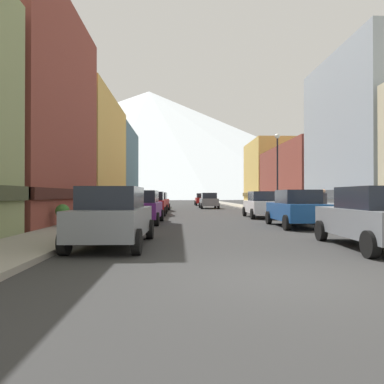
# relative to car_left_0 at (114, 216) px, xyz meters

# --- Properties ---
(ground_plane) EXTENTS (400.00, 400.00, 0.00)m
(ground_plane) POSITION_rel_car_left_0_xyz_m (3.80, -4.25, -0.90)
(ground_plane) COLOR #303030
(sidewalk_left) EXTENTS (2.50, 100.00, 0.15)m
(sidewalk_left) POSITION_rel_car_left_0_xyz_m (-2.45, 30.75, -0.82)
(sidewalk_left) COLOR gray
(sidewalk_left) RESTS_ON ground
(sidewalk_right) EXTENTS (2.50, 100.00, 0.15)m
(sidewalk_right) POSITION_rel_car_left_0_xyz_m (10.05, 30.75, -0.82)
(sidewalk_right) COLOR gray
(sidewalk_right) RESTS_ON ground
(storefront_left_1) EXTENTS (7.17, 10.76, 11.74)m
(storefront_left_1) POSITION_rel_car_left_0_xyz_m (-7.13, 8.37, 4.79)
(storefront_left_1) COLOR brown
(storefront_left_1) RESTS_ON ground
(storefront_left_2) EXTENTS (9.08, 13.19, 10.13)m
(storefront_left_2) POSITION_rel_car_left_0_xyz_m (-8.09, 20.73, 4.00)
(storefront_left_2) COLOR #D8B259
(storefront_left_2) RESTS_ON ground
(storefront_left_3) EXTENTS (7.13, 11.63, 9.74)m
(storefront_left_3) POSITION_rel_car_left_0_xyz_m (-7.12, 33.18, 3.81)
(storefront_left_3) COLOR slate
(storefront_left_3) RESTS_ON ground
(storefront_right_2) EXTENTS (8.09, 13.83, 6.20)m
(storefront_right_2) POSITION_rel_car_left_0_xyz_m (15.20, 22.50, 2.08)
(storefront_right_2) COLOR brown
(storefront_right_2) RESTS_ON ground
(storefront_right_3) EXTENTS (9.98, 9.39, 8.49)m
(storefront_right_3) POSITION_rel_car_left_0_xyz_m (16.14, 34.66, 3.19)
(storefront_right_3) COLOR #D8B259
(storefront_right_3) RESTS_ON ground
(car_left_0) EXTENTS (2.14, 4.44, 1.78)m
(car_left_0) POSITION_rel_car_left_0_xyz_m (0.00, 0.00, 0.00)
(car_left_0) COLOR slate
(car_left_0) RESTS_ON ground
(car_left_1) EXTENTS (2.16, 4.45, 1.78)m
(car_left_1) POSITION_rel_car_left_0_xyz_m (-0.00, 8.39, 0.00)
(car_left_1) COLOR #591E72
(car_left_1) RESTS_ON ground
(car_left_2) EXTENTS (2.06, 4.40, 1.78)m
(car_left_2) POSITION_rel_car_left_0_xyz_m (0.00, 16.13, 0.00)
(car_left_2) COLOR #9E1111
(car_left_2) RESTS_ON ground
(car_left_3) EXTENTS (2.20, 4.46, 1.78)m
(car_left_3) POSITION_rel_car_left_0_xyz_m (-0.00, 22.92, 0.00)
(car_left_3) COLOR #9E1111
(car_left_3) RESTS_ON ground
(car_right_0) EXTENTS (2.24, 4.48, 1.78)m
(car_right_0) POSITION_rel_car_left_0_xyz_m (7.60, -0.74, 0.00)
(car_right_0) COLOR slate
(car_right_0) RESTS_ON ground
(car_right_1) EXTENTS (2.14, 4.44, 1.78)m
(car_right_1) POSITION_rel_car_left_0_xyz_m (7.60, 5.99, 0.00)
(car_right_1) COLOR #19478C
(car_right_1) RESTS_ON ground
(car_right_2) EXTENTS (2.19, 4.46, 1.78)m
(car_right_2) POSITION_rel_car_left_0_xyz_m (7.60, 12.89, 0.00)
(car_right_2) COLOR silver
(car_right_2) RESTS_ON ground
(car_driving_0) EXTENTS (2.06, 4.40, 1.78)m
(car_driving_0) POSITION_rel_car_left_0_xyz_m (5.40, 40.96, 0.00)
(car_driving_0) COLOR #9E1111
(car_driving_0) RESTS_ON ground
(car_driving_1) EXTENTS (2.06, 4.40, 1.78)m
(car_driving_1) POSITION_rel_car_left_0_xyz_m (5.40, 29.25, 0.00)
(car_driving_1) COLOR slate
(car_driving_1) RESTS_ON ground
(trash_bin_right) EXTENTS (0.59, 0.59, 0.98)m
(trash_bin_right) POSITION_rel_car_left_0_xyz_m (10.15, 5.39, -0.26)
(trash_bin_right) COLOR #4C5156
(trash_bin_right) RESTS_ON sidewalk_right
(potted_plant_0) EXTENTS (0.62, 0.62, 0.98)m
(potted_plant_0) POSITION_rel_car_left_0_xyz_m (-3.20, 5.15, -0.19)
(potted_plant_0) COLOR #4C4C51
(potted_plant_0) RESTS_ON sidewalk_left
(pedestrian_0) EXTENTS (0.36, 0.36, 1.57)m
(pedestrian_0) POSITION_rel_car_left_0_xyz_m (-2.45, 17.65, -0.03)
(pedestrian_0) COLOR #333338
(pedestrian_0) RESTS_ON sidewalk_left
(pedestrian_1) EXTENTS (0.36, 0.36, 1.72)m
(pedestrian_1) POSITION_rel_car_left_0_xyz_m (10.05, 8.63, 0.05)
(pedestrian_1) COLOR #333338
(pedestrian_1) RESTS_ON sidewalk_right
(streetlamp_right) EXTENTS (0.36, 0.36, 5.86)m
(streetlamp_right) POSITION_rel_car_left_0_xyz_m (9.15, 14.61, 3.09)
(streetlamp_right) COLOR black
(streetlamp_right) RESTS_ON sidewalk_right
(mountain_backdrop) EXTENTS (329.39, 329.39, 80.15)m
(mountain_backdrop) POSITION_rel_car_left_0_xyz_m (-20.53, 255.75, 39.17)
(mountain_backdrop) COLOR silver
(mountain_backdrop) RESTS_ON ground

